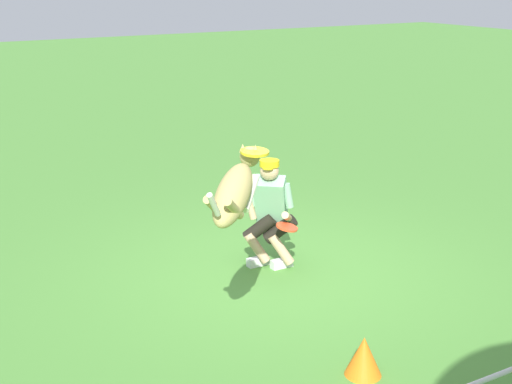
{
  "coord_description": "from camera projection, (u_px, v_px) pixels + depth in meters",
  "views": [
    {
      "loc": [
        4.11,
        6.33,
        3.31
      ],
      "look_at": [
        0.75,
        0.6,
        1.26
      ],
      "focal_mm": 50.76,
      "sensor_mm": 36.0,
      "label": 1
    }
  ],
  "objects": [
    {
      "name": "training_cone",
      "position": [
        364.0,
        356.0,
        6.12
      ],
      "size": [
        0.32,
        0.32,
        0.35
      ],
      "primitive_type": "cone",
      "color": "orange",
      "rests_on": "ground_plane"
    },
    {
      "name": "person",
      "position": [
        270.0,
        210.0,
        8.22
      ],
      "size": [
        0.59,
        0.71,
        1.29
      ],
      "rotation": [
        0.0,
        0.0,
        0.85
      ],
      "color": "silver",
      "rests_on": "ground_plane"
    },
    {
      "name": "ground_plane",
      "position": [
        286.0,
        275.0,
        8.18
      ],
      "size": [
        60.0,
        60.0,
        0.0
      ],
      "primitive_type": "plane",
      "color": "#4D8A37"
    },
    {
      "name": "dog",
      "position": [
        235.0,
        191.0,
        5.68
      ],
      "size": [
        0.86,
        0.79,
        0.58
      ],
      "rotation": [
        0.0,
        0.0,
        3.88
      ],
      "color": "tan"
    },
    {
      "name": "frisbee_flying",
      "position": [
        255.0,
        152.0,
        5.91
      ],
      "size": [
        0.26,
        0.26,
        0.04
      ],
      "primitive_type": "cylinder",
      "rotation": [
        0.0,
        -0.09,
        4.79
      ],
      "color": "yellow"
    },
    {
      "name": "frisbee_held",
      "position": [
        287.0,
        227.0,
        7.91
      ],
      "size": [
        0.34,
        0.34,
        0.08
      ],
      "primitive_type": "cylinder",
      "rotation": [
        0.04,
        -0.21,
        5.44
      ],
      "color": "#F24625",
      "rests_on": "person"
    }
  ]
}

